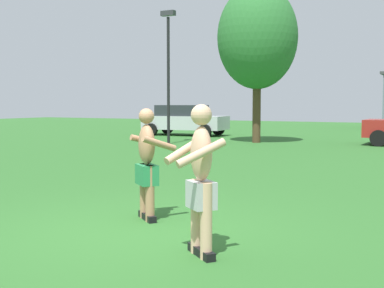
# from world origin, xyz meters

# --- Properties ---
(ground_plane) EXTENTS (80.00, 80.00, 0.00)m
(ground_plane) POSITION_xyz_m (0.00, 0.00, 0.00)
(ground_plane) COLOR #2D6628
(player_near) EXTENTS (0.69, 0.79, 1.67)m
(player_near) POSITION_xyz_m (1.28, -0.61, 0.87)
(player_near) COLOR black
(player_near) RESTS_ON ground_plane
(player_in_green) EXTENTS (0.72, 0.83, 1.60)m
(player_in_green) POSITION_xyz_m (-0.19, 0.59, 0.84)
(player_in_green) COLOR black
(player_in_green) RESTS_ON ground_plane
(frisbee) EXTENTS (0.27, 0.27, 0.03)m
(frisbee) POSITION_xyz_m (0.76, 0.42, 0.01)
(frisbee) COLOR yellow
(frisbee) RESTS_ON ground_plane
(car_silver_mid_lot) EXTENTS (4.41, 2.25, 1.58)m
(car_silver_mid_lot) POSITION_xyz_m (-8.94, 17.67, 0.82)
(car_silver_mid_lot) COLOR silver
(car_silver_mid_lot) RESTS_ON ground_plane
(lamp_post) EXTENTS (0.60, 0.24, 5.40)m
(lamp_post) POSITION_xyz_m (-6.82, 12.45, 3.34)
(lamp_post) COLOR black
(lamp_post) RESTS_ON ground_plane
(tree_behind_players) EXTENTS (3.37, 3.37, 6.63)m
(tree_behind_players) POSITION_xyz_m (-3.89, 14.85, 4.43)
(tree_behind_players) COLOR #4C3823
(tree_behind_players) RESTS_ON ground_plane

